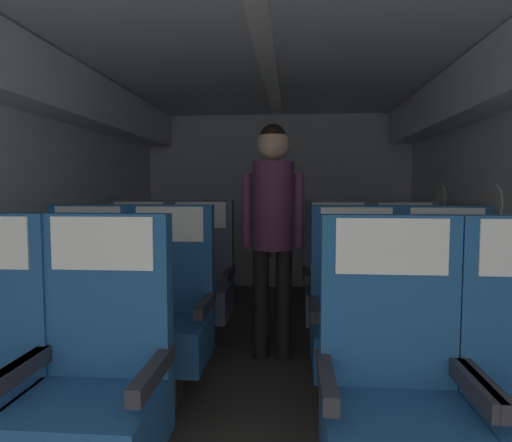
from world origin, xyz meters
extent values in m
cube|color=#3D3833|center=(0.00, 2.71, -0.01)|extent=(3.38, 5.82, 0.02)
cube|color=silver|center=(-1.59, 2.71, 1.04)|extent=(0.08, 5.42, 2.08)
cube|color=silver|center=(0.00, 2.71, 2.08)|extent=(3.26, 5.42, 0.06)
cube|color=silver|center=(0.00, 5.44, 1.04)|extent=(3.26, 0.06, 2.08)
cube|color=silver|center=(-1.41, 2.71, 1.86)|extent=(0.28, 5.20, 0.36)
cube|color=white|center=(0.00, 2.71, 2.04)|extent=(0.12, 4.87, 0.02)
cylinder|color=white|center=(1.54, 3.25, 1.08)|extent=(0.01, 0.26, 0.26)
cylinder|color=white|center=(1.54, 4.33, 1.08)|extent=(0.01, 0.26, 0.26)
cube|color=#28282D|center=(-0.77, 1.52, 0.55)|extent=(0.05, 0.39, 0.06)
cube|color=navy|center=(-0.53, 1.54, 0.35)|extent=(0.49, 0.47, 0.23)
cube|color=navy|center=(-0.53, 1.73, 0.78)|extent=(0.49, 0.08, 0.63)
cube|color=#28282D|center=(-0.30, 1.54, 0.55)|extent=(0.05, 0.39, 0.06)
cube|color=#28282D|center=(-0.76, 1.54, 0.55)|extent=(0.05, 0.39, 0.06)
cube|color=silver|center=(-0.53, 1.68, 0.98)|extent=(0.39, 0.01, 0.20)
cube|color=#28282D|center=(0.79, 1.53, 0.55)|extent=(0.05, 0.39, 0.06)
cube|color=navy|center=(0.53, 1.53, 0.35)|extent=(0.49, 0.47, 0.23)
cube|color=navy|center=(0.53, 1.73, 0.78)|extent=(0.49, 0.08, 0.63)
cube|color=#28282D|center=(0.76, 1.53, 0.55)|extent=(0.05, 0.39, 0.06)
cube|color=#28282D|center=(0.29, 1.53, 0.55)|extent=(0.05, 0.39, 0.06)
cube|color=silver|center=(0.53, 1.68, 0.98)|extent=(0.39, 0.01, 0.20)
cube|color=#38383D|center=(-1.01, 2.43, 0.12)|extent=(0.18, 0.17, 0.23)
cube|color=navy|center=(-1.01, 2.43, 0.35)|extent=(0.49, 0.47, 0.23)
cube|color=navy|center=(-1.01, 2.62, 0.78)|extent=(0.49, 0.08, 0.63)
cube|color=#28282D|center=(-0.77, 2.43, 0.55)|extent=(0.05, 0.39, 0.06)
cube|color=#28282D|center=(-1.24, 2.43, 0.55)|extent=(0.05, 0.39, 0.06)
cube|color=silver|center=(-1.01, 2.57, 0.98)|extent=(0.39, 0.01, 0.20)
cube|color=#38383D|center=(-0.53, 2.44, 0.12)|extent=(0.18, 0.17, 0.23)
cube|color=navy|center=(-0.53, 2.44, 0.35)|extent=(0.49, 0.47, 0.23)
cube|color=navy|center=(-0.53, 2.63, 0.78)|extent=(0.49, 0.08, 0.63)
cube|color=#28282D|center=(-0.29, 2.44, 0.55)|extent=(0.05, 0.39, 0.06)
cube|color=#28282D|center=(-0.76, 2.44, 0.55)|extent=(0.05, 0.39, 0.06)
cube|color=silver|center=(-0.53, 2.58, 0.98)|extent=(0.39, 0.01, 0.20)
cube|color=#38383D|center=(1.01, 2.43, 0.12)|extent=(0.18, 0.17, 0.23)
cube|color=navy|center=(1.01, 2.43, 0.35)|extent=(0.49, 0.47, 0.23)
cube|color=navy|center=(1.01, 2.62, 0.78)|extent=(0.49, 0.08, 0.63)
cube|color=#28282D|center=(1.25, 2.43, 0.55)|extent=(0.05, 0.39, 0.06)
cube|color=#28282D|center=(0.78, 2.43, 0.55)|extent=(0.05, 0.39, 0.06)
cube|color=silver|center=(1.01, 2.57, 0.98)|extent=(0.39, 0.01, 0.20)
cube|color=#38383D|center=(0.53, 2.43, 0.12)|extent=(0.18, 0.17, 0.23)
cube|color=navy|center=(0.53, 2.43, 0.35)|extent=(0.49, 0.47, 0.23)
cube|color=navy|center=(0.53, 2.62, 0.78)|extent=(0.49, 0.08, 0.63)
cube|color=#28282D|center=(0.76, 2.43, 0.55)|extent=(0.05, 0.39, 0.06)
cube|color=#28282D|center=(0.29, 2.43, 0.55)|extent=(0.05, 0.39, 0.06)
cube|color=silver|center=(0.53, 2.58, 0.98)|extent=(0.39, 0.01, 0.20)
cube|color=#38383D|center=(-1.02, 3.32, 0.12)|extent=(0.18, 0.17, 0.23)
cube|color=#4C5666|center=(-1.02, 3.32, 0.35)|extent=(0.49, 0.47, 0.23)
cube|color=#4C5666|center=(-1.02, 3.51, 0.78)|extent=(0.49, 0.08, 0.63)
cube|color=#28282D|center=(-0.78, 3.32, 0.55)|extent=(0.05, 0.39, 0.06)
cube|color=#28282D|center=(-1.25, 3.32, 0.55)|extent=(0.05, 0.39, 0.06)
cube|color=silver|center=(-1.02, 3.47, 0.98)|extent=(0.39, 0.01, 0.20)
cube|color=#38383D|center=(-0.53, 3.31, 0.12)|extent=(0.18, 0.17, 0.23)
cube|color=#4C5666|center=(-0.53, 3.31, 0.35)|extent=(0.49, 0.47, 0.23)
cube|color=#4C5666|center=(-0.53, 3.50, 0.78)|extent=(0.49, 0.08, 0.63)
cube|color=#28282D|center=(-0.29, 3.31, 0.55)|extent=(0.05, 0.39, 0.06)
cube|color=#28282D|center=(-0.76, 3.31, 0.55)|extent=(0.05, 0.39, 0.06)
cube|color=silver|center=(-0.53, 3.45, 0.98)|extent=(0.39, 0.01, 0.20)
cube|color=#38383D|center=(1.01, 3.31, 0.12)|extent=(0.18, 0.17, 0.23)
cube|color=#4C5666|center=(1.01, 3.31, 0.35)|extent=(0.49, 0.47, 0.23)
cube|color=#4C5666|center=(1.01, 3.50, 0.78)|extent=(0.49, 0.08, 0.63)
cube|color=#28282D|center=(1.24, 3.31, 0.55)|extent=(0.05, 0.39, 0.06)
cube|color=#28282D|center=(0.77, 3.31, 0.55)|extent=(0.05, 0.39, 0.06)
cube|color=silver|center=(1.01, 3.46, 0.98)|extent=(0.39, 0.01, 0.20)
cube|color=#38383D|center=(0.52, 3.32, 0.12)|extent=(0.18, 0.17, 0.23)
cube|color=#4C5666|center=(0.52, 3.32, 0.35)|extent=(0.49, 0.47, 0.23)
cube|color=#4C5666|center=(0.52, 3.51, 0.78)|extent=(0.49, 0.08, 0.63)
cube|color=#28282D|center=(0.75, 3.32, 0.55)|extent=(0.05, 0.39, 0.06)
cube|color=#28282D|center=(0.28, 3.32, 0.55)|extent=(0.05, 0.39, 0.06)
cube|color=silver|center=(0.52, 3.47, 0.98)|extent=(0.39, 0.01, 0.20)
cylinder|color=black|center=(-0.04, 3.13, 0.38)|extent=(0.11, 0.11, 0.77)
cylinder|color=black|center=(0.12, 3.13, 0.38)|extent=(0.11, 0.11, 0.77)
cylinder|color=#5B2D4C|center=(0.04, 3.13, 1.06)|extent=(0.28, 0.28, 0.60)
cylinder|color=#5B2D4C|center=(-0.14, 3.13, 1.03)|extent=(0.07, 0.07, 0.51)
cylinder|color=#5B2D4C|center=(0.22, 3.13, 1.03)|extent=(0.07, 0.07, 0.51)
sphere|color=tan|center=(0.04, 3.13, 1.48)|extent=(0.22, 0.22, 0.22)
sphere|color=black|center=(0.04, 3.13, 1.53)|extent=(0.18, 0.18, 0.18)
camera|label=1|loc=(0.18, 0.09, 1.18)|focal=31.30mm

